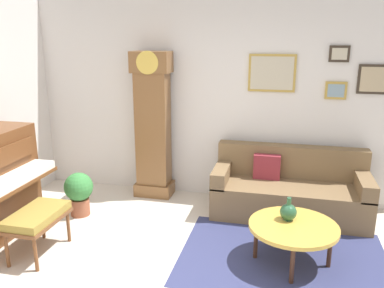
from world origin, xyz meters
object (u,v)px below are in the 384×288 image
(coffee_table, at_px, (293,227))
(couch, at_px, (289,190))
(piano_bench, at_px, (37,218))
(potted_plant, at_px, (79,191))
(grandfather_clock, at_px, (153,129))
(green_jug, at_px, (288,212))

(coffee_table, bearing_deg, couch, 91.86)
(piano_bench, xyz_separation_m, potted_plant, (-0.05, 0.94, -0.08))
(couch, distance_m, coffee_table, 1.18)
(potted_plant, bearing_deg, couch, 14.35)
(grandfather_clock, xyz_separation_m, green_jug, (1.86, -1.28, -0.46))
(grandfather_clock, distance_m, coffee_table, 2.43)
(couch, height_order, green_jug, couch)
(piano_bench, xyz_separation_m, coffee_table, (2.57, 0.43, -0.02))
(green_jug, bearing_deg, couch, 89.03)
(piano_bench, height_order, grandfather_clock, grandfather_clock)
(grandfather_clock, bearing_deg, coffee_table, -35.73)
(couch, relative_size, coffee_table, 2.16)
(piano_bench, distance_m, grandfather_clock, 2.00)
(potted_plant, bearing_deg, piano_bench, -86.72)
(couch, height_order, potted_plant, couch)
(grandfather_clock, bearing_deg, potted_plant, -129.36)
(piano_bench, relative_size, coffee_table, 0.80)
(potted_plant, bearing_deg, green_jug, -9.15)
(piano_bench, relative_size, potted_plant, 1.25)
(piano_bench, bearing_deg, coffee_table, 9.56)
(coffee_table, height_order, green_jug, green_jug)
(piano_bench, relative_size, couch, 0.37)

